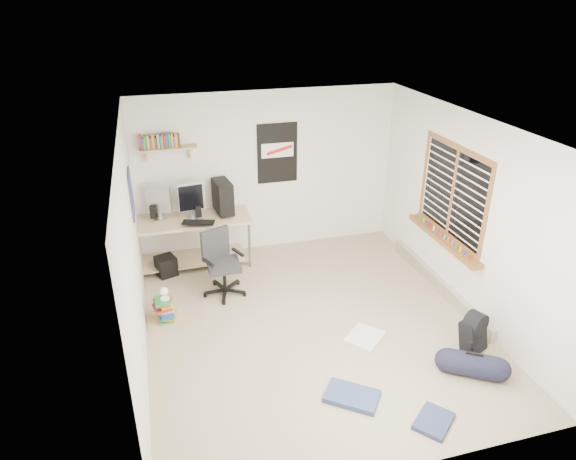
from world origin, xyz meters
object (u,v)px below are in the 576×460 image
object	(u,v)px
desk	(191,242)
duffel_bag	(472,364)
backpack	(473,335)
office_chair	(223,262)
book_stack	(165,310)

from	to	relation	value
desk	duffel_bag	size ratio (longest dim) A/B	3.35
backpack	desk	bearing A→B (deg)	110.22
desk	office_chair	distance (m)	1.03
office_chair	desk	bearing A→B (deg)	87.21
duffel_bag	desk	bearing A→B (deg)	161.57
desk	book_stack	bearing A→B (deg)	-109.96
office_chair	backpack	distance (m)	3.24
desk	book_stack	world-z (taller)	desk
desk	duffel_bag	bearing A→B (deg)	-51.97
duffel_bag	office_chair	bearing A→B (deg)	167.28
office_chair	backpack	bearing A→B (deg)	-60.43
office_chair	duffel_bag	distance (m)	3.32
book_stack	desk	bearing A→B (deg)	70.80
desk	duffel_bag	xyz separation A→B (m)	(2.66, -3.31, -0.22)
duffel_bag	book_stack	bearing A→B (deg)	-178.84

